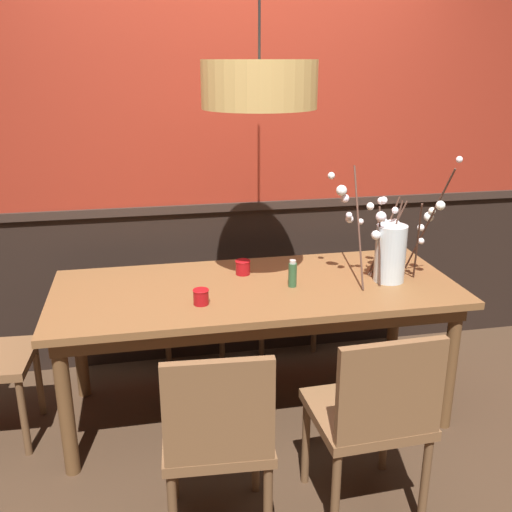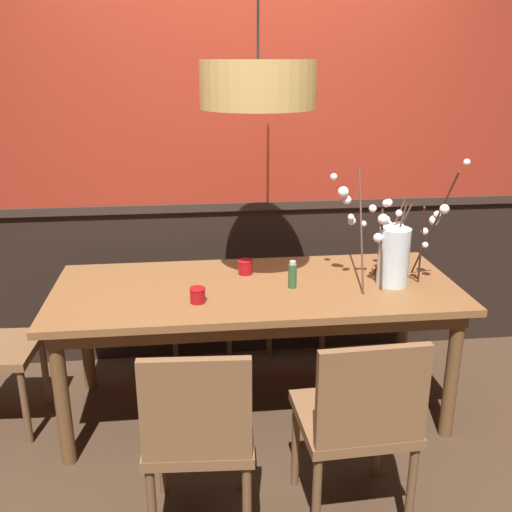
{
  "view_description": "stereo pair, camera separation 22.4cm",
  "coord_description": "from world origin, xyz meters",
  "px_view_note": "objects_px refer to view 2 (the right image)",
  "views": [
    {
      "loc": [
        -0.54,
        -2.74,
        1.86
      ],
      "look_at": [
        0.0,
        0.0,
        0.91
      ],
      "focal_mm": 40.63,
      "sensor_mm": 36.0,
      "label": 1
    },
    {
      "loc": [
        -0.32,
        -2.78,
        1.86
      ],
      "look_at": [
        0.0,
        0.0,
        0.91
      ],
      "focal_mm": 40.63,
      "sensor_mm": 36.0,
      "label": 2
    }
  ],
  "objects_px": {
    "chair_far_side_right": "(292,270)",
    "condiment_bottle": "(292,275)",
    "candle_holder_nearer_edge": "(198,295)",
    "candle_holder_nearer_center": "(245,267)",
    "dining_table": "(256,300)",
    "pendant_lamp": "(259,84)",
    "chair_near_side_left": "(199,431)",
    "vase_with_blossoms": "(393,251)",
    "chair_near_side_right": "(359,418)",
    "chair_far_side_left": "(198,275)"
  },
  "relations": [
    {
      "from": "chair_far_side_left",
      "to": "vase_with_blossoms",
      "type": "xyz_separation_m",
      "value": [
        0.99,
        -0.9,
        0.42
      ]
    },
    {
      "from": "dining_table",
      "to": "chair_near_side_left",
      "type": "xyz_separation_m",
      "value": [
        -0.32,
        -0.87,
        -0.16
      ]
    },
    {
      "from": "vase_with_blossoms",
      "to": "condiment_bottle",
      "type": "distance_m",
      "value": 0.53
    },
    {
      "from": "chair_far_side_right",
      "to": "condiment_bottle",
      "type": "bearing_deg",
      "value": -100.06
    },
    {
      "from": "candle_holder_nearer_center",
      "to": "candle_holder_nearer_edge",
      "type": "bearing_deg",
      "value": -126.15
    },
    {
      "from": "chair_far_side_left",
      "to": "candle_holder_nearer_center",
      "type": "bearing_deg",
      "value": -68.94
    },
    {
      "from": "chair_far_side_right",
      "to": "chair_far_side_left",
      "type": "bearing_deg",
      "value": -179.39
    },
    {
      "from": "chair_near_side_left",
      "to": "condiment_bottle",
      "type": "distance_m",
      "value": 1.02
    },
    {
      "from": "dining_table",
      "to": "chair_near_side_right",
      "type": "xyz_separation_m",
      "value": [
        0.31,
        -0.87,
        -0.16
      ]
    },
    {
      "from": "candle_holder_nearer_edge",
      "to": "pendant_lamp",
      "type": "distance_m",
      "value": 1.02
    },
    {
      "from": "candle_holder_nearer_edge",
      "to": "pendant_lamp",
      "type": "height_order",
      "value": "pendant_lamp"
    },
    {
      "from": "dining_table",
      "to": "candle_holder_nearer_edge",
      "type": "relative_size",
      "value": 26.47
    },
    {
      "from": "chair_far_side_right",
      "to": "condiment_bottle",
      "type": "relative_size",
      "value": 6.3
    },
    {
      "from": "candle_holder_nearer_center",
      "to": "condiment_bottle",
      "type": "height_order",
      "value": "condiment_bottle"
    },
    {
      "from": "chair_near_side_left",
      "to": "candle_holder_nearer_center",
      "type": "relative_size",
      "value": 10.47
    },
    {
      "from": "chair_near_side_left",
      "to": "vase_with_blossoms",
      "type": "relative_size",
      "value": 1.28
    },
    {
      "from": "chair_far_side_right",
      "to": "chair_near_side_left",
      "type": "height_order",
      "value": "chair_far_side_right"
    },
    {
      "from": "chair_near_side_right",
      "to": "dining_table",
      "type": "bearing_deg",
      "value": 109.73
    },
    {
      "from": "candle_holder_nearer_edge",
      "to": "condiment_bottle",
      "type": "relative_size",
      "value": 0.55
    },
    {
      "from": "candle_holder_nearer_center",
      "to": "condiment_bottle",
      "type": "relative_size",
      "value": 0.58
    },
    {
      "from": "chair_near_side_right",
      "to": "chair_near_side_left",
      "type": "bearing_deg",
      "value": -179.63
    },
    {
      "from": "dining_table",
      "to": "candle_holder_nearer_center",
      "type": "xyz_separation_m",
      "value": [
        -0.04,
        0.18,
        0.12
      ]
    },
    {
      "from": "candle_holder_nearer_center",
      "to": "pendant_lamp",
      "type": "xyz_separation_m",
      "value": [
        0.04,
        -0.26,
        0.97
      ]
    },
    {
      "from": "chair_far_side_right",
      "to": "chair_near_side_left",
      "type": "bearing_deg",
      "value": -111.09
    },
    {
      "from": "candle_holder_nearer_center",
      "to": "pendant_lamp",
      "type": "bearing_deg",
      "value": -80.99
    },
    {
      "from": "chair_near_side_left",
      "to": "candle_holder_nearer_edge",
      "type": "distance_m",
      "value": 0.74
    },
    {
      "from": "condiment_bottle",
      "to": "pendant_lamp",
      "type": "distance_m",
      "value": 0.96
    },
    {
      "from": "chair_far_side_left",
      "to": "vase_with_blossoms",
      "type": "distance_m",
      "value": 1.4
    },
    {
      "from": "dining_table",
      "to": "chair_far_side_left",
      "type": "relative_size",
      "value": 2.38
    },
    {
      "from": "dining_table",
      "to": "candle_holder_nearer_edge",
      "type": "xyz_separation_m",
      "value": [
        -0.31,
        -0.19,
        0.12
      ]
    },
    {
      "from": "chair_far_side_left",
      "to": "condiment_bottle",
      "type": "distance_m",
      "value": 1.06
    },
    {
      "from": "vase_with_blossoms",
      "to": "candle_holder_nearer_edge",
      "type": "relative_size",
      "value": 8.72
    },
    {
      "from": "dining_table",
      "to": "chair_near_side_right",
      "type": "distance_m",
      "value": 0.94
    },
    {
      "from": "dining_table",
      "to": "chair_near_side_left",
      "type": "bearing_deg",
      "value": -110.32
    },
    {
      "from": "candle_holder_nearer_edge",
      "to": "pendant_lamp",
      "type": "relative_size",
      "value": 0.07
    },
    {
      "from": "chair_near_side_left",
      "to": "pendant_lamp",
      "type": "relative_size",
      "value": 0.76
    },
    {
      "from": "chair_near_side_left",
      "to": "candle_holder_nearer_edge",
      "type": "xyz_separation_m",
      "value": [
        0.02,
        0.69,
        0.28
      ]
    },
    {
      "from": "chair_near_side_right",
      "to": "chair_near_side_left",
      "type": "relative_size",
      "value": 1.0
    },
    {
      "from": "chair_far_side_right",
      "to": "chair_near_side_right",
      "type": "relative_size",
      "value": 1.03
    },
    {
      "from": "chair_near_side_left",
      "to": "vase_with_blossoms",
      "type": "xyz_separation_m",
      "value": [
        1.03,
        0.82,
        0.42
      ]
    },
    {
      "from": "dining_table",
      "to": "condiment_bottle",
      "type": "height_order",
      "value": "condiment_bottle"
    },
    {
      "from": "chair_far_side_right",
      "to": "dining_table",
      "type": "bearing_deg",
      "value": -111.87
    },
    {
      "from": "dining_table",
      "to": "chair_near_side_right",
      "type": "relative_size",
      "value": 2.36
    },
    {
      "from": "vase_with_blossoms",
      "to": "candle_holder_nearer_center",
      "type": "xyz_separation_m",
      "value": [
        -0.74,
        0.23,
        -0.14
      ]
    },
    {
      "from": "chair_far_side_right",
      "to": "chair_far_side_left",
      "type": "distance_m",
      "value": 0.63
    },
    {
      "from": "vase_with_blossoms",
      "to": "pendant_lamp",
      "type": "height_order",
      "value": "pendant_lamp"
    },
    {
      "from": "chair_near_side_left",
      "to": "candle_holder_nearer_edge",
      "type": "bearing_deg",
      "value": 88.47
    },
    {
      "from": "dining_table",
      "to": "chair_near_side_left",
      "type": "relative_size",
      "value": 2.37
    },
    {
      "from": "dining_table",
      "to": "vase_with_blossoms",
      "type": "height_order",
      "value": "vase_with_blossoms"
    },
    {
      "from": "vase_with_blossoms",
      "to": "chair_near_side_right",
      "type": "bearing_deg",
      "value": -115.53
    }
  ]
}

